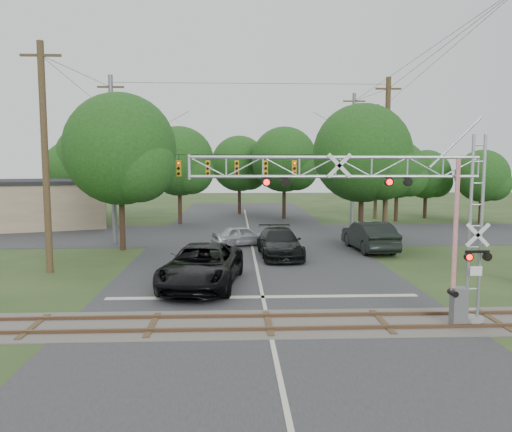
{
  "coord_description": "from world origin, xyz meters",
  "views": [
    {
      "loc": [
        -1.14,
        -14.75,
        5.56
      ],
      "look_at": [
        -0.2,
        7.5,
        3.21
      ],
      "focal_mm": 35.0,
      "sensor_mm": 36.0,
      "label": 1
    }
  ],
  "objects_px": {
    "crossing_gantry": "(391,208)",
    "sedan_silver": "(242,236)",
    "traffic_signal_span": "(264,162)",
    "car_dark": "(280,243)",
    "streetlight": "(361,170)",
    "pickup_black": "(202,266)"
  },
  "relations": [
    {
      "from": "streetlight",
      "to": "sedan_silver",
      "type": "bearing_deg",
      "value": -139.69
    },
    {
      "from": "crossing_gantry",
      "to": "pickup_black",
      "type": "bearing_deg",
      "value": 138.8
    },
    {
      "from": "pickup_black",
      "to": "car_dark",
      "type": "relative_size",
      "value": 1.16
    },
    {
      "from": "traffic_signal_span",
      "to": "car_dark",
      "type": "xyz_separation_m",
      "value": [
        0.66,
        -5.45,
        -4.79
      ]
    },
    {
      "from": "pickup_black",
      "to": "sedan_silver",
      "type": "relative_size",
      "value": 1.67
    },
    {
      "from": "pickup_black",
      "to": "streetlight",
      "type": "relative_size",
      "value": 0.75
    },
    {
      "from": "traffic_signal_span",
      "to": "car_dark",
      "type": "distance_m",
      "value": 7.28
    },
    {
      "from": "sedan_silver",
      "to": "streetlight",
      "type": "xyz_separation_m",
      "value": [
        10.25,
        8.69,
        4.34
      ]
    },
    {
      "from": "crossing_gantry",
      "to": "car_dark",
      "type": "bearing_deg",
      "value": 101.19
    },
    {
      "from": "crossing_gantry",
      "to": "streetlight",
      "type": "height_order",
      "value": "streetlight"
    },
    {
      "from": "sedan_silver",
      "to": "pickup_black",
      "type": "bearing_deg",
      "value": 151.45
    },
    {
      "from": "traffic_signal_span",
      "to": "pickup_black",
      "type": "xyz_separation_m",
      "value": [
        -3.5,
        -12.48,
        -4.69
      ]
    },
    {
      "from": "car_dark",
      "to": "pickup_black",
      "type": "bearing_deg",
      "value": -123.2
    },
    {
      "from": "crossing_gantry",
      "to": "sedan_silver",
      "type": "xyz_separation_m",
      "value": [
        -4.73,
        17.09,
        -3.37
      ]
    },
    {
      "from": "crossing_gantry",
      "to": "sedan_silver",
      "type": "height_order",
      "value": "crossing_gantry"
    },
    {
      "from": "crossing_gantry",
      "to": "pickup_black",
      "type": "distance_m",
      "value": 9.45
    },
    {
      "from": "pickup_black",
      "to": "streetlight",
      "type": "xyz_separation_m",
      "value": [
        12.23,
        19.9,
        4.09
      ]
    },
    {
      "from": "car_dark",
      "to": "sedan_silver",
      "type": "height_order",
      "value": "car_dark"
    },
    {
      "from": "traffic_signal_span",
      "to": "pickup_black",
      "type": "relative_size",
      "value": 2.85
    },
    {
      "from": "crossing_gantry",
      "to": "car_dark",
      "type": "relative_size",
      "value": 1.74
    },
    {
      "from": "sedan_silver",
      "to": "streetlight",
      "type": "height_order",
      "value": "streetlight"
    },
    {
      "from": "traffic_signal_span",
      "to": "sedan_silver",
      "type": "xyz_separation_m",
      "value": [
        -1.52,
        -1.26,
        -4.94
      ]
    }
  ]
}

